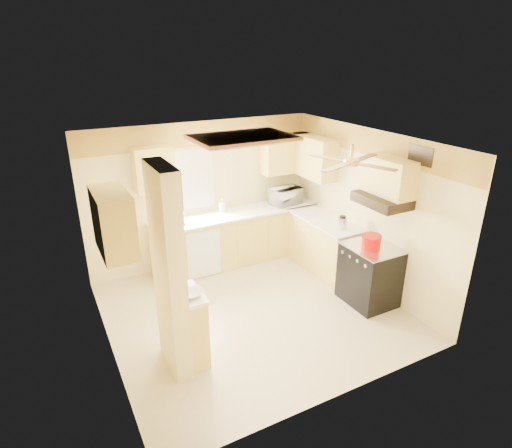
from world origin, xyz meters
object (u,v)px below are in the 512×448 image
stove (369,274)px  dutch_oven (371,242)px  microwave (286,196)px  bowl (193,293)px  kettle (342,223)px

stove → dutch_oven: 0.56m
microwave → dutch_oven: size_ratio=1.87×
microwave → bowl: microwave is taller
kettle → bowl: bearing=-164.3°
kettle → stove: bearing=-89.5°
microwave → kettle: microwave is taller
stove → kettle: 0.91m
microwave → dutch_oven: 2.16m
microwave → bowl: size_ratio=2.23×
bowl → kettle: 2.89m
stove → bowl: bowl is taller
stove → dutch_oven: (-0.05, -0.01, 0.55)m
dutch_oven → stove: bearing=14.6°
stove → kettle: bearing=90.5°
stove → kettle: (-0.01, 0.70, 0.58)m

